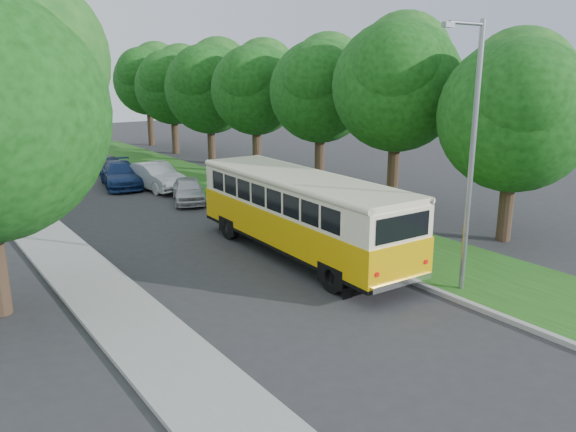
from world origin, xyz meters
TOP-DOWN VIEW (x-y plane):
  - ground at (0.00, 0.00)m, footprint 120.00×120.00m
  - curb at (3.60, 5.00)m, footprint 0.20×70.00m
  - grass_verge at (5.95, 5.00)m, footprint 4.50×70.00m
  - sidewalk at (-4.80, 5.00)m, footprint 2.20×70.00m
  - treeline at (3.15, 17.99)m, footprint 24.27×41.91m
  - lamppost_near at (4.21, -2.50)m, footprint 1.71×0.16m
  - lamppost_far at (-4.70, 16.00)m, footprint 1.71×0.16m
  - warning_sign at (-4.50, 11.98)m, footprint 0.56×0.10m
  - vintage_bus at (2.32, 3.13)m, footprint 3.01×10.45m
  - car_silver at (2.81, 13.44)m, footprint 2.78×4.06m
  - car_white at (2.71, 17.40)m, footprint 2.08×4.78m
  - car_blue at (1.36, 19.39)m, footprint 2.96×5.25m
  - car_grey at (1.57, 26.27)m, footprint 3.53×5.56m

SIDE VIEW (x-z plane):
  - ground at x=0.00m, z-range 0.00..0.00m
  - sidewalk at x=-4.80m, z-range 0.00..0.12m
  - grass_verge at x=5.95m, z-range 0.00..0.13m
  - curb at x=3.60m, z-range 0.00..0.15m
  - car_silver at x=2.81m, z-range 0.00..1.28m
  - car_grey at x=1.57m, z-range 0.00..1.43m
  - car_blue at x=1.36m, z-range 0.00..1.44m
  - car_white at x=2.71m, z-range 0.00..1.53m
  - vintage_bus at x=2.32m, z-range 0.00..3.08m
  - warning_sign at x=-4.50m, z-range 0.46..2.96m
  - lamppost_far at x=-4.70m, z-range 0.37..7.87m
  - lamppost_near at x=4.21m, z-range 0.37..8.37m
  - treeline at x=3.15m, z-range 1.20..10.66m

